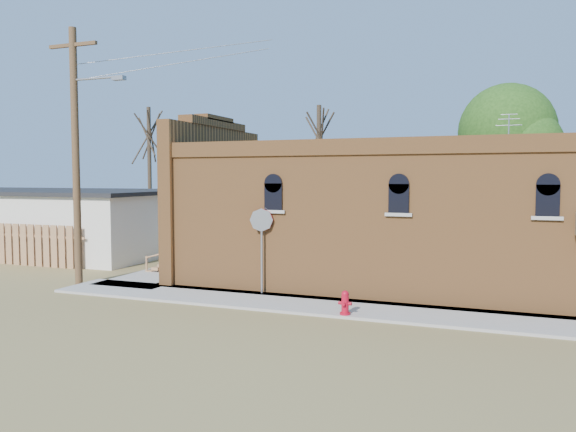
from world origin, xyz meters
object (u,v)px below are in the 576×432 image
(brick_bar, at_px, (378,218))
(fire_hydrant, at_px, (345,303))
(utility_pole, at_px, (77,150))
(trash_barrel, at_px, (216,256))
(stop_sign, at_px, (262,228))

(brick_bar, relative_size, fire_hydrant, 24.72)
(brick_bar, height_order, fire_hydrant, brick_bar)
(utility_pole, bearing_deg, trash_barrel, 59.70)
(fire_hydrant, bearing_deg, brick_bar, 98.04)
(trash_barrel, bearing_deg, stop_sign, -47.17)
(utility_pole, distance_m, trash_barrel, 7.06)
(brick_bar, xyz_separation_m, stop_sign, (-2.99, -3.69, -0.15))
(utility_pole, relative_size, trash_barrel, 9.98)
(utility_pole, distance_m, fire_hydrant, 11.03)
(brick_bar, distance_m, trash_barrel, 7.20)
(trash_barrel, bearing_deg, fire_hydrant, -40.08)
(utility_pole, bearing_deg, fire_hydrant, -6.82)
(brick_bar, relative_size, stop_sign, 5.97)
(utility_pole, height_order, trash_barrel, utility_pole)
(trash_barrel, bearing_deg, utility_pole, -120.30)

